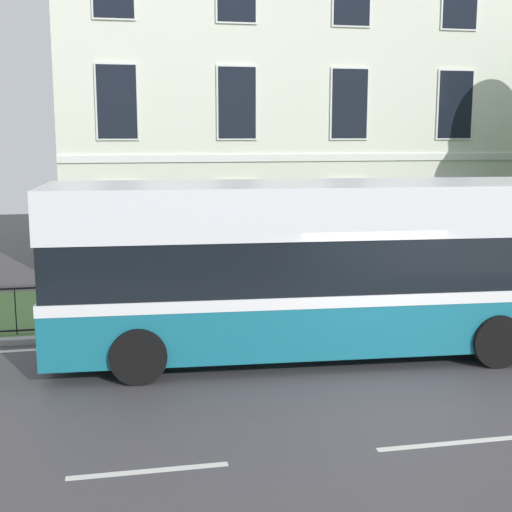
# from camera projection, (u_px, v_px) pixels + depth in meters

# --- Properties ---
(ground_plane) EXTENTS (60.00, 56.00, 0.18)m
(ground_plane) POSITION_uv_depth(u_px,v_px,m) (377.00, 380.00, 11.99)
(ground_plane) COLOR #474346
(georgian_townhouse) EXTENTS (16.69, 9.96, 11.62)m
(georgian_townhouse) POSITION_uv_depth(u_px,v_px,m) (305.00, 81.00, 24.68)
(georgian_townhouse) COLOR silver
(georgian_townhouse) RESTS_ON ground_plane
(iron_verge_railing) EXTENTS (19.30, 0.04, 0.97)m
(iron_verge_railing) POSITION_uv_depth(u_px,v_px,m) (420.00, 291.00, 15.83)
(iron_verge_railing) COLOR black
(iron_verge_railing) RESTS_ON ground_plane
(single_decker_bus) EXTENTS (9.79, 3.15, 3.24)m
(single_decker_bus) POSITION_uv_depth(u_px,v_px,m) (311.00, 265.00, 13.11)
(single_decker_bus) COLOR #17697E
(single_decker_bus) RESTS_ON ground_plane
(litter_bin) EXTENTS (0.49, 0.49, 1.19)m
(litter_bin) POSITION_uv_depth(u_px,v_px,m) (506.00, 278.00, 16.80)
(litter_bin) COLOR black
(litter_bin) RESTS_ON ground_plane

